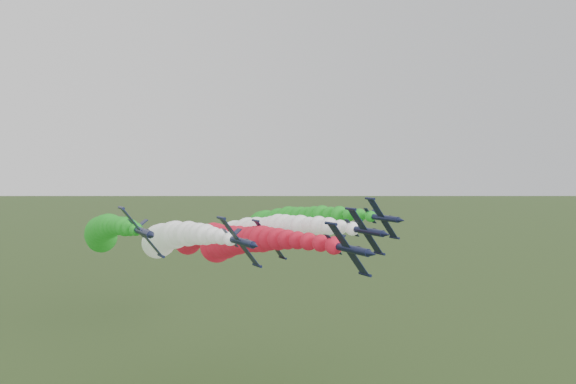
# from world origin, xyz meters

# --- Properties ---
(jet_lead) EXTENTS (13.31, 70.07, 15.06)m
(jet_lead) POSITION_xyz_m (0.62, 27.08, 40.89)
(jet_lead) COLOR black
(jet_lead) RESTS_ON ground
(jet_inner_left) EXTENTS (13.79, 70.56, 15.55)m
(jet_inner_left) POSITION_xyz_m (-8.95, 39.05, 41.04)
(jet_inner_left) COLOR black
(jet_inner_left) RESTS_ON ground
(jet_inner_right) EXTENTS (14.09, 70.85, 15.84)m
(jet_inner_right) POSITION_xyz_m (9.91, 36.47, 41.53)
(jet_inner_right) COLOR black
(jet_inner_right) RESTS_ON ground
(jet_outer_left) EXTENTS (13.71, 70.48, 15.47)m
(jet_outer_left) POSITION_xyz_m (-20.45, 46.53, 42.26)
(jet_outer_left) COLOR black
(jet_outer_left) RESTS_ON ground
(jet_outer_right) EXTENTS (13.43, 70.20, 15.19)m
(jet_outer_right) POSITION_xyz_m (19.85, 44.30, 42.40)
(jet_outer_right) COLOR black
(jet_outer_right) RESTS_ON ground
(jet_trail) EXTENTS (13.85, 70.61, 15.61)m
(jet_trail) POSITION_xyz_m (4.68, 56.01, 38.47)
(jet_trail) COLOR black
(jet_trail) RESTS_ON ground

